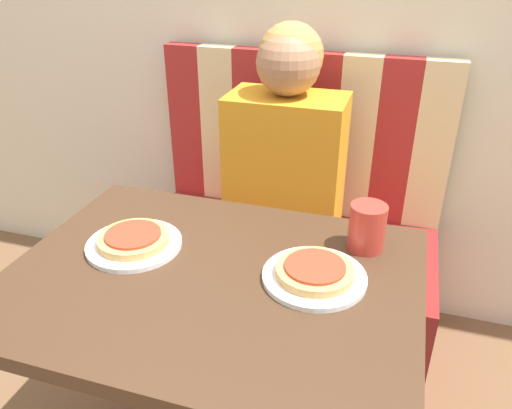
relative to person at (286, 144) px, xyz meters
The scene contains 9 objects.
booth_seat 0.57m from the person, 90.00° to the right, with size 1.04×0.57×0.44m.
booth_backrest 0.25m from the person, 90.00° to the left, with size 1.04×0.06×0.60m.
dining_table 0.67m from the person, 90.00° to the right, with size 0.89×0.66×0.73m.
person is the anchor object (origin of this frame).
plate_left 0.64m from the person, 109.72° to the right, with size 0.22×0.22×0.01m.
plate_right 0.64m from the person, 70.28° to the right, with size 0.22×0.22×0.01m.
pizza_left 0.64m from the person, 109.72° to the right, with size 0.17×0.17×0.02m.
pizza_right 0.64m from the person, 70.28° to the right, with size 0.17×0.17×0.02m.
drinking_cup 0.54m from the person, 55.59° to the right, with size 0.08×0.08×0.11m.
Camera 1 is at (0.35, -0.81, 1.37)m, focal length 35.00 mm.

